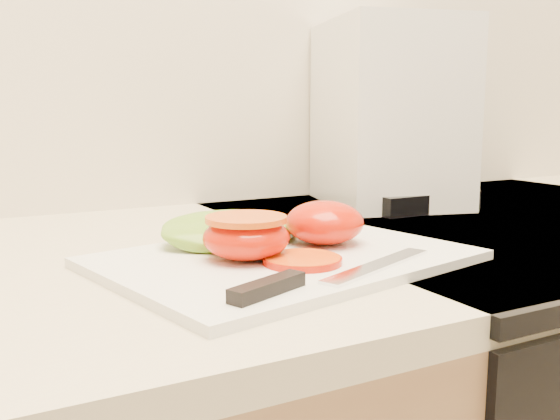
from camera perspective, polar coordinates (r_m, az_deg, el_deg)
name	(u,v)px	position (r m, az deg, el deg)	size (l,w,h in m)	color
cutting_board	(285,258)	(0.65, 0.42, -4.45)	(0.37, 0.26, 0.01)	white
tomato_half_dome	(325,222)	(0.70, 4.09, -1.13)	(0.09, 0.09, 0.05)	red
tomato_half_cut	(246,236)	(0.63, -3.11, -2.36)	(0.09, 0.09, 0.04)	red
tomato_slice_0	(302,260)	(0.61, 2.07, -4.60)	(0.07, 0.07, 0.01)	orange
lettuce_leaf_0	(230,231)	(0.70, -4.60, -1.92)	(0.16, 0.11, 0.03)	#85AB2D
lettuce_leaf_1	(259,227)	(0.73, -1.91, -1.54)	(0.12, 0.09, 0.03)	#85AB2D
knife	(315,278)	(0.55, 3.22, -6.22)	(0.25, 0.09, 0.01)	silver
appliance	(389,114)	(1.06, 9.92, 8.65)	(0.20, 0.25, 0.30)	white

